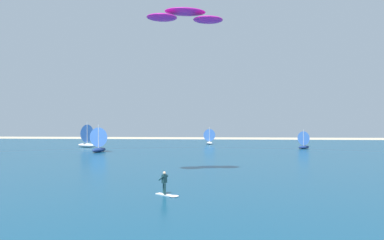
{
  "coord_description": "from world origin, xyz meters",
  "views": [
    {
      "loc": [
        1.2,
        -8.13,
        5.34
      ],
      "look_at": [
        -0.78,
        18.9,
        5.44
      ],
      "focal_mm": 33.17,
      "sensor_mm": 36.0,
      "label": 1
    }
  ],
  "objects_px": {
    "sailboat_mid_left": "(101,139)",
    "sailboat_mid_right": "(305,140)",
    "kite": "(185,16)",
    "sailboat_trailing": "(209,136)",
    "kitesurfer": "(166,187)",
    "sailboat_leading": "(84,136)"
  },
  "relations": [
    {
      "from": "sailboat_mid_left",
      "to": "sailboat_mid_right",
      "type": "bearing_deg",
      "value": 14.93
    },
    {
      "from": "kite",
      "to": "sailboat_leading",
      "type": "distance_m",
      "value": 47.01
    },
    {
      "from": "sailboat_leading",
      "to": "sailboat_mid_right",
      "type": "bearing_deg",
      "value": -0.77
    },
    {
      "from": "sailboat_mid_left",
      "to": "kitesurfer",
      "type": "bearing_deg",
      "value": -64.58
    },
    {
      "from": "kite",
      "to": "sailboat_mid_left",
      "type": "relative_size",
      "value": 1.54
    },
    {
      "from": "kite",
      "to": "sailboat_mid_right",
      "type": "xyz_separation_m",
      "value": [
        19.66,
        37.79,
        -13.01
      ]
    },
    {
      "from": "kite",
      "to": "sailboat_trailing",
      "type": "relative_size",
      "value": 1.85
    },
    {
      "from": "kitesurfer",
      "to": "sailboat_mid_left",
      "type": "distance_m",
      "value": 38.42
    },
    {
      "from": "sailboat_mid_right",
      "to": "sailboat_trailing",
      "type": "distance_m",
      "value": 22.13
    },
    {
      "from": "sailboat_leading",
      "to": "sailboat_trailing",
      "type": "relative_size",
      "value": 1.31
    },
    {
      "from": "sailboat_leading",
      "to": "sailboat_mid_left",
      "type": "xyz_separation_m",
      "value": [
        6.96,
        -10.42,
        -0.2
      ]
    },
    {
      "from": "kite",
      "to": "sailboat_mid_right",
      "type": "height_order",
      "value": "kite"
    },
    {
      "from": "kite",
      "to": "kitesurfer",
      "type": "bearing_deg",
      "value": -96.16
    },
    {
      "from": "sailboat_leading",
      "to": "sailboat_mid_right",
      "type": "distance_m",
      "value": 43.83
    },
    {
      "from": "kitesurfer",
      "to": "sailboat_mid_left",
      "type": "relative_size",
      "value": 0.41
    },
    {
      "from": "sailboat_leading",
      "to": "sailboat_mid_right",
      "type": "xyz_separation_m",
      "value": [
        43.82,
        -0.59,
        -0.64
      ]
    },
    {
      "from": "kitesurfer",
      "to": "kite",
      "type": "relative_size",
      "value": 0.26
    },
    {
      "from": "kitesurfer",
      "to": "kite",
      "type": "xyz_separation_m",
      "value": [
        0.72,
        6.72,
        14.11
      ]
    },
    {
      "from": "kite",
      "to": "sailboat_trailing",
      "type": "height_order",
      "value": "kite"
    },
    {
      "from": "sailboat_mid_right",
      "to": "sailboat_trailing",
      "type": "xyz_separation_m",
      "value": [
        -18.86,
        11.58,
        0.09
      ]
    },
    {
      "from": "sailboat_mid_left",
      "to": "sailboat_trailing",
      "type": "xyz_separation_m",
      "value": [
        18.0,
        21.41,
        -0.36
      ]
    },
    {
      "from": "kitesurfer",
      "to": "sailboat_mid_right",
      "type": "height_order",
      "value": "sailboat_mid_right"
    }
  ]
}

